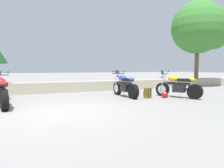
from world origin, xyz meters
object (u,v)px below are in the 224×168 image
at_px(rider_helmet, 165,95).
at_px(leafy_tree_mid_left, 201,29).
at_px(motorcycle_blue_centre, 125,86).
at_px(rider_backpack, 148,92).
at_px(motorcycle_red_near_left, 1,92).
at_px(motorcycle_yellow_far_right, 177,86).

height_order(rider_helmet, leafy_tree_mid_left, leafy_tree_mid_left).
distance_m(motorcycle_blue_centre, rider_backpack, 1.08).
bearing_deg(rider_backpack, motorcycle_red_near_left, 177.67).
bearing_deg(motorcycle_red_near_left, motorcycle_blue_centre, 6.57).
distance_m(rider_backpack, rider_helmet, 0.77).
height_order(motorcycle_blue_centre, leafy_tree_mid_left, leafy_tree_mid_left).
bearing_deg(rider_backpack, leafy_tree_mid_left, 26.70).
height_order(rider_backpack, leafy_tree_mid_left, leafy_tree_mid_left).
distance_m(motorcycle_red_near_left, leafy_tree_mid_left, 12.92).
bearing_deg(motorcycle_red_near_left, rider_backpack, -2.33).
bearing_deg(leafy_tree_mid_left, motorcycle_red_near_left, -165.72).
bearing_deg(motorcycle_red_near_left, leafy_tree_mid_left, 14.28).
height_order(motorcycle_red_near_left, leafy_tree_mid_left, leafy_tree_mid_left).
bearing_deg(motorcycle_yellow_far_right, motorcycle_red_near_left, 174.95).
relative_size(motorcycle_red_near_left, rider_helmet, 7.32).
relative_size(motorcycle_red_near_left, rider_backpack, 4.36).
distance_m(rider_helmet, leafy_tree_mid_left, 7.84).
xyz_separation_m(rider_helmet, leafy_tree_mid_left, (5.81, 3.51, 3.92)).
relative_size(motorcycle_yellow_far_right, leafy_tree_mid_left, 0.36).
height_order(motorcycle_yellow_far_right, rider_backpack, motorcycle_yellow_far_right).
bearing_deg(leafy_tree_mid_left, rider_backpack, -153.30).
height_order(motorcycle_yellow_far_right, rider_helmet, motorcycle_yellow_far_right).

